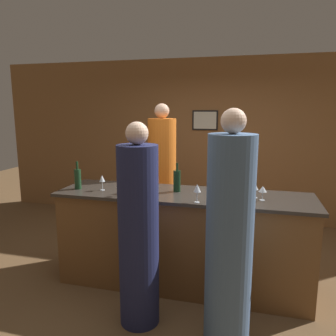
{
  "coord_description": "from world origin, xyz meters",
  "views": [
    {
      "loc": [
        0.71,
        -3.34,
        1.95
      ],
      "look_at": [
        -0.19,
        0.1,
        1.3
      ],
      "focal_mm": 35.0,
      "sensor_mm": 36.0,
      "label": 1
    }
  ],
  "objects_px": {
    "wine_bottle_1": "(78,179)",
    "wine_bottle_0": "(177,181)",
    "bartender": "(162,183)",
    "guest_0": "(229,240)",
    "guest_1": "(139,234)"
  },
  "relations": [
    {
      "from": "guest_0",
      "to": "wine_bottle_1",
      "type": "height_order",
      "value": "guest_0"
    },
    {
      "from": "wine_bottle_1",
      "to": "bartender",
      "type": "bearing_deg",
      "value": 54.05
    },
    {
      "from": "guest_0",
      "to": "guest_1",
      "type": "xyz_separation_m",
      "value": [
        -0.8,
        0.06,
        -0.05
      ]
    },
    {
      "from": "wine_bottle_0",
      "to": "wine_bottle_1",
      "type": "bearing_deg",
      "value": -171.41
    },
    {
      "from": "guest_0",
      "to": "wine_bottle_0",
      "type": "relative_size",
      "value": 6.15
    },
    {
      "from": "wine_bottle_0",
      "to": "wine_bottle_1",
      "type": "height_order",
      "value": "wine_bottle_0"
    },
    {
      "from": "guest_0",
      "to": "guest_1",
      "type": "distance_m",
      "value": 0.8
    },
    {
      "from": "guest_0",
      "to": "guest_1",
      "type": "relative_size",
      "value": 1.06
    },
    {
      "from": "bartender",
      "to": "guest_0",
      "type": "bearing_deg",
      "value": 121.65
    },
    {
      "from": "wine_bottle_1",
      "to": "wine_bottle_0",
      "type": "bearing_deg",
      "value": 8.59
    },
    {
      "from": "wine_bottle_0",
      "to": "guest_0",
      "type": "bearing_deg",
      "value": -53.7
    },
    {
      "from": "bartender",
      "to": "wine_bottle_0",
      "type": "relative_size",
      "value": 6.34
    },
    {
      "from": "bartender",
      "to": "guest_1",
      "type": "bearing_deg",
      "value": 98.42
    },
    {
      "from": "wine_bottle_0",
      "to": "guest_1",
      "type": "bearing_deg",
      "value": -101.25
    },
    {
      "from": "guest_1",
      "to": "wine_bottle_0",
      "type": "xyz_separation_m",
      "value": [
        0.16,
        0.8,
        0.32
      ]
    }
  ]
}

